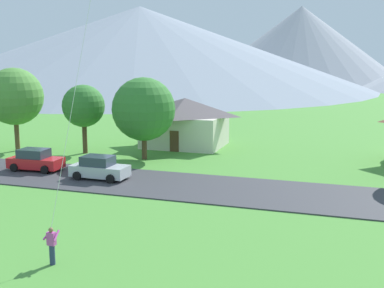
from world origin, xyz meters
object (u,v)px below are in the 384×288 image
(house_leftmost, at_px, (185,121))
(tree_left_of_center, at_px, (84,106))
(tree_center, at_px, (14,97))
(parked_car_silver_mid_west, at_px, (99,168))
(parked_car_red_west_end, at_px, (35,160))
(tree_near_left, at_px, (144,109))

(house_leftmost, bearing_deg, tree_left_of_center, -140.51)
(tree_center, relative_size, parked_car_silver_mid_west, 1.87)
(tree_center, distance_m, parked_car_silver_mid_west, 15.49)
(parked_car_red_west_end, relative_size, parked_car_silver_mid_west, 1.01)
(tree_near_left, xyz_separation_m, tree_center, (-13.13, -0.21, 0.78))
(parked_car_red_west_end, xyz_separation_m, parked_car_silver_mid_west, (6.12, -0.88, 0.00))
(parked_car_red_west_end, bearing_deg, parked_car_silver_mid_west, -8.15)
(tree_center, bearing_deg, house_leftmost, 27.03)
(house_leftmost, relative_size, parked_car_silver_mid_west, 1.94)
(house_leftmost, distance_m, tree_left_of_center, 10.18)
(tree_left_of_center, bearing_deg, tree_near_left, -7.19)
(tree_near_left, bearing_deg, parked_car_red_west_end, -133.33)
(house_leftmost, relative_size, tree_left_of_center, 1.28)
(tree_left_of_center, bearing_deg, parked_car_silver_mid_west, -53.96)
(house_leftmost, xyz_separation_m, parked_car_red_west_end, (-7.71, -13.92, -1.65))
(house_leftmost, height_order, tree_near_left, tree_near_left)
(tree_near_left, xyz_separation_m, parked_car_silver_mid_west, (-0.25, -7.63, -3.55))
(tree_near_left, distance_m, parked_car_silver_mid_west, 8.42)
(house_leftmost, relative_size, tree_center, 1.04)
(tree_near_left, bearing_deg, house_leftmost, 79.44)
(tree_center, bearing_deg, parked_car_red_west_end, -44.05)
(tree_near_left, xyz_separation_m, tree_left_of_center, (-6.38, 0.81, -0.01))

